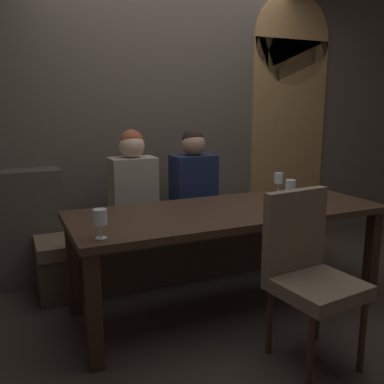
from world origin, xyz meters
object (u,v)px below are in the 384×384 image
chair_near_side (307,266)px  diner_redhead (133,184)px  diner_bearded (193,180)px  wine_glass_far_right (290,186)px  dining_table (228,221)px  fork_on_table (295,197)px  banquette_bench (188,248)px  wine_glass_end_left (279,179)px  espresso_cup (297,209)px  wine_glass_end_right (100,218)px

chair_near_side → diner_redhead: bearing=112.5°
diner_redhead → diner_bearded: (0.52, -0.03, -0.00)m
chair_near_side → wine_glass_far_right: 0.90m
diner_bearded → dining_table: bearing=-93.3°
diner_bearded → fork_on_table: size_ratio=4.77×
fork_on_table → banquette_bench: bearing=152.9°
dining_table → diner_bearded: size_ratio=2.71×
wine_glass_end_left → espresso_cup: (-0.28, -0.61, -0.09)m
banquette_bench → chair_near_side: 1.46m
dining_table → wine_glass_end_right: (-0.96, -0.29, 0.20)m
wine_glass_end_left → wine_glass_far_right: size_ratio=1.00×
chair_near_side → diner_redhead: diner_redhead is taller
dining_table → chair_near_side: size_ratio=2.24×
espresso_cup → dining_table: bearing=140.8°
diner_bearded → fork_on_table: bearing=-43.2°
dining_table → fork_on_table: (0.66, 0.10, 0.09)m
banquette_bench → wine_glass_far_right: bearing=-52.0°
dining_table → wine_glass_far_right: size_ratio=13.41×
dining_table → chair_near_side: chair_near_side is taller
diner_redhead → diner_bearded: size_ratio=1.00×
dining_table → diner_bearded: bearing=86.7°
banquette_bench → wine_glass_end_left: 0.98m
espresso_cup → chair_near_side: bearing=-120.6°
diner_redhead → wine_glass_end_right: 1.11m
wine_glass_end_left → dining_table: bearing=-153.9°
wine_glass_far_right → chair_near_side: bearing=-120.1°
wine_glass_end_left → espresso_cup: wine_glass_end_left is taller
espresso_cup → fork_on_table: size_ratio=0.71×
chair_near_side → wine_glass_end_left: 1.21m
dining_table → wine_glass_end_right: size_ratio=13.41×
wine_glass_end_right → diner_redhead: bearing=64.4°
wine_glass_end_left → fork_on_table: 0.25m
diner_bearded → wine_glass_far_right: size_ratio=4.95×
banquette_bench → chair_near_side: bearing=-85.5°
fork_on_table → diner_redhead: bearing=167.1°
dining_table → chair_near_side: (0.11, -0.72, -0.09)m
espresso_cup → diner_redhead: bearing=130.0°
fork_on_table → dining_table: bearing=-156.0°
banquette_bench → wine_glass_end_right: size_ratio=15.24×
wine_glass_far_right → wine_glass_end_right: 1.53m
diner_redhead → wine_glass_end_right: (-0.48, -1.00, 0.02)m
chair_near_side → wine_glass_end_right: size_ratio=5.98×
wine_glass_end_right → espresso_cup: bearing=-0.1°
banquette_bench → wine_glass_far_right: size_ratio=15.24×
dining_table → banquette_bench: size_ratio=0.88×
wine_glass_far_right → fork_on_table: size_ratio=0.96×
diner_bearded → wine_glass_end_left: bearing=-30.8°
diner_redhead → wine_glass_end_right: bearing=-115.6°
dining_table → wine_glass_end_left: wine_glass_end_left is taller
dining_table → espresso_cup: bearing=-39.2°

